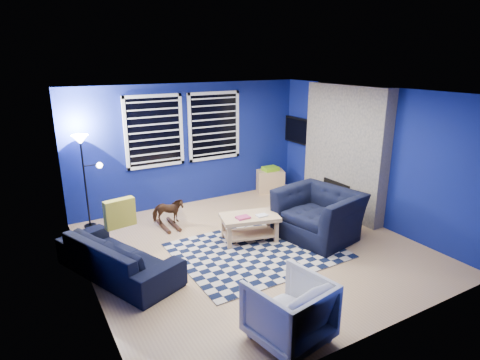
# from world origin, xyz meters

# --- Properties ---
(floor) EXTENTS (5.00, 5.00, 0.00)m
(floor) POSITION_xyz_m (0.00, 0.00, 0.00)
(floor) COLOR tan
(floor) RESTS_ON ground
(ceiling) EXTENTS (5.00, 5.00, 0.00)m
(ceiling) POSITION_xyz_m (0.00, 0.00, 2.50)
(ceiling) COLOR white
(ceiling) RESTS_ON wall_back
(wall_back) EXTENTS (5.00, 0.00, 5.00)m
(wall_back) POSITION_xyz_m (0.00, 2.50, 1.25)
(wall_back) COLOR navy
(wall_back) RESTS_ON floor
(wall_left) EXTENTS (0.00, 5.00, 5.00)m
(wall_left) POSITION_xyz_m (-2.50, 0.00, 1.25)
(wall_left) COLOR navy
(wall_left) RESTS_ON floor
(wall_right) EXTENTS (0.00, 5.00, 5.00)m
(wall_right) POSITION_xyz_m (2.50, 0.00, 1.25)
(wall_right) COLOR navy
(wall_right) RESTS_ON floor
(fireplace) EXTENTS (0.65, 2.00, 2.50)m
(fireplace) POSITION_xyz_m (2.36, 0.50, 1.20)
(fireplace) COLOR gray
(fireplace) RESTS_ON floor
(window_left) EXTENTS (1.17, 0.06, 1.42)m
(window_left) POSITION_xyz_m (-0.75, 2.46, 1.60)
(window_left) COLOR black
(window_left) RESTS_ON wall_back
(window_right) EXTENTS (1.17, 0.06, 1.42)m
(window_right) POSITION_xyz_m (0.55, 2.46, 1.60)
(window_right) COLOR black
(window_right) RESTS_ON wall_back
(tv) EXTENTS (0.07, 1.00, 0.58)m
(tv) POSITION_xyz_m (2.45, 2.00, 1.40)
(tv) COLOR black
(tv) RESTS_ON wall_right
(rug) EXTENTS (2.53, 2.04, 0.02)m
(rug) POSITION_xyz_m (-0.01, -0.13, 0.01)
(rug) COLOR black
(rug) RESTS_ON floor
(sofa) EXTENTS (2.13, 1.47, 0.58)m
(sofa) POSITION_xyz_m (-2.10, 0.24, 0.29)
(sofa) COLOR black
(sofa) RESTS_ON floor
(armchair_big) EXTENTS (1.49, 1.36, 0.83)m
(armchair_big) POSITION_xyz_m (1.18, -0.20, 0.41)
(armchair_big) COLOR black
(armchair_big) RESTS_ON floor
(armchair_bent) EXTENTS (0.91, 0.93, 0.73)m
(armchair_bent) POSITION_xyz_m (-0.83, -2.09, 0.37)
(armchair_bent) COLOR gray
(armchair_bent) RESTS_ON floor
(rocking_horse) EXTENTS (0.44, 0.62, 0.48)m
(rocking_horse) POSITION_xyz_m (-0.91, 1.47, 0.31)
(rocking_horse) COLOR #4B2918
(rocking_horse) RESTS_ON floor
(coffee_table) EXTENTS (1.06, 0.77, 0.48)m
(coffee_table) POSITION_xyz_m (0.09, 0.26, 0.33)
(coffee_table) COLOR tan
(coffee_table) RESTS_ON rug
(cabinet) EXTENTS (0.70, 0.59, 0.59)m
(cabinet) POSITION_xyz_m (1.85, 2.25, 0.26)
(cabinet) COLOR tan
(cabinet) RESTS_ON floor
(floor_lamp) EXTENTS (0.46, 0.29, 1.70)m
(floor_lamp) POSITION_xyz_m (-2.13, 2.22, 1.39)
(floor_lamp) COLOR black
(floor_lamp) RESTS_ON floor
(throw_pillow) EXTENTS (0.46, 0.20, 0.43)m
(throw_pillow) POSITION_xyz_m (-1.95, 0.58, 0.79)
(throw_pillow) COLOR gold
(throw_pillow) RESTS_ON sofa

